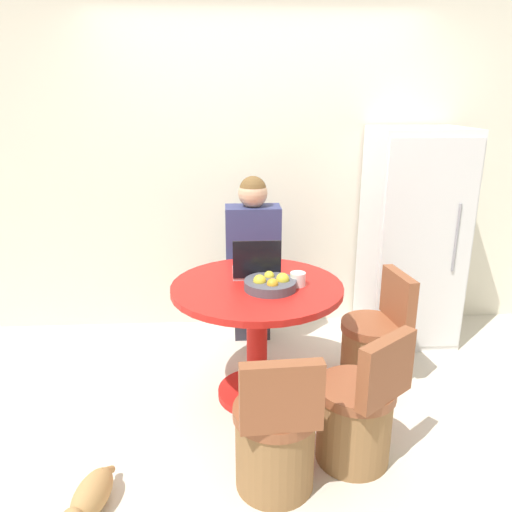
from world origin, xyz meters
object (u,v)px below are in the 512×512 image
Objects in this scene: chair_right_side at (373,346)px; person_seated at (253,255)px; refrigerator at (411,237)px; dining_table at (257,317)px; cat at (91,496)px; chair_near_right_corner at (357,416)px; fruit_bowl at (271,284)px; laptop at (256,268)px; chair_near_camera at (276,441)px.

chair_right_side is 1.10m from person_seated.
dining_table is at bearing -147.10° from refrigerator.
person_seated is at bearing 89.02° from dining_table.
person_seated is 3.14× the size of cat.
refrigerator is at bearing 143.75° from cat.
chair_near_right_corner is 0.87m from fruit_bowl.
laptop is at bearing 89.20° from person_seated.
refrigerator is 1.58× the size of dining_table.
dining_table is at bearing 151.73° from cat.
laptop is at bearing 107.84° from fruit_bowl.
person_seated is at bearing -91.97° from chair_near_camera.
chair_near_camera is at bearing -126.87° from refrigerator.
cat is (-0.83, -0.91, -0.47)m from dining_table.
chair_near_camera is 1.10m from laptop.
chair_near_camera and chair_near_right_corner have the same top height.
chair_near_camera is 0.48m from chair_near_right_corner.
dining_table is 0.85m from chair_right_side.
chair_right_side is at bearing 15.45° from fruit_bowl.
refrigerator is 2.12× the size of chair_near_camera.
chair_near_camera is (0.04, -0.80, -0.29)m from dining_table.
dining_table is 1.34× the size of chair_near_right_corner.
person_seated is 1.97m from cat.
chair_near_right_corner is at bearing -30.29° from chair_right_side.
chair_near_camera is 0.90m from cat.
chair_near_right_corner is (-0.30, -0.75, 0.00)m from chair_right_side.
laptop is at bearing 88.28° from dining_table.
chair_right_side is 1.00× the size of chair_near_right_corner.
person_seated is 0.61m from laptop.
chair_near_right_corner is 1.07m from laptop.
laptop is (0.00, 0.15, 0.27)m from dining_table.
chair_right_side is at bearing -149.71° from chair_near_right_corner.
cat is at bearing -137.67° from fruit_bowl.
chair_near_right_corner is at bearing -117.76° from refrigerator.
chair_near_right_corner is 1.36m from cat.
fruit_bowl reaches higher than cat.
person_seated is 4.47× the size of laptop.
refrigerator reaches higher than fruit_bowl.
dining_table is 0.76m from person_seated.
chair_near_camera is 1.00× the size of chair_near_right_corner.
person_seated is at bearing -177.23° from refrigerator.
cat is at bearing -66.06° from chair_right_side.
chair_near_camera is 2.52× the size of fruit_bowl.
chair_right_side is 1.18m from chair_near_camera.
cat is at bearing -25.83° from chair_near_right_corner.
cat is (-1.62, -1.03, -0.18)m from chair_right_side.
refrigerator is at bearing 138.16° from chair_right_side.
laptop is at bearing -100.73° from chair_right_side.
cat is at bearing 51.64° from laptop.
chair_near_camera is 0.59× the size of person_seated.
refrigerator is at bearing -155.55° from chair_near_right_corner.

